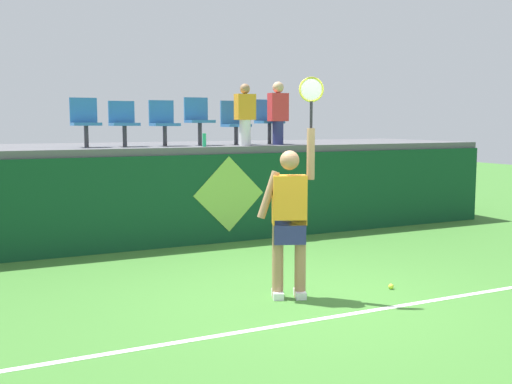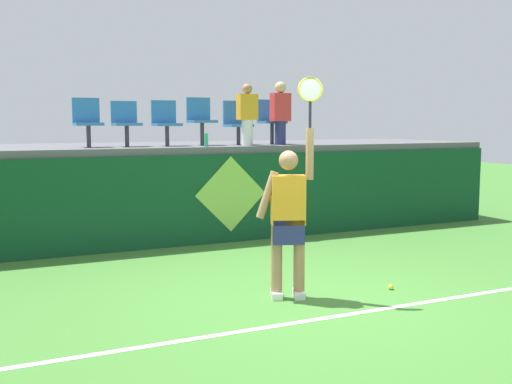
{
  "view_description": "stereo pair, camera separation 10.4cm",
  "coord_description": "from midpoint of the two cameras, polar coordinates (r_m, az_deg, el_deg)",
  "views": [
    {
      "loc": [
        -3.51,
        -5.8,
        2.02
      ],
      "look_at": [
        -0.09,
        1.26,
        1.12
      ],
      "focal_mm": 42.81,
      "sensor_mm": 36.0,
      "label": 1
    },
    {
      "loc": [
        -3.42,
        -5.85,
        2.02
      ],
      "look_at": [
        -0.09,
        1.26,
        1.12
      ],
      "focal_mm": 42.81,
      "sensor_mm": 36.0,
      "label": 2
    }
  ],
  "objects": [
    {
      "name": "stadium_chair_3",
      "position": [
        10.93,
        -4.92,
        6.92
      ],
      "size": [
        0.44,
        0.42,
        0.85
      ],
      "color": "#38383D",
      "rests_on": "spectator_platform"
    },
    {
      "name": "ground_plane",
      "position": [
        7.07,
        5.5,
        -10.05
      ],
      "size": [
        40.0,
        40.0,
        0.0
      ],
      "primitive_type": "plane",
      "color": "#3D752D"
    },
    {
      "name": "court_back_wall",
      "position": [
        10.13,
        -4.88,
        -0.69
      ],
      "size": [
        12.12,
        0.2,
        1.49
      ],
      "primitive_type": "cube",
      "color": "#0F4223",
      "rests_on": "ground_plane"
    },
    {
      "name": "stadium_chair_0",
      "position": [
        10.41,
        -15.2,
        6.53
      ],
      "size": [
        0.44,
        0.42,
        0.81
      ],
      "color": "#38383D",
      "rests_on": "spectator_platform"
    },
    {
      "name": "court_baseline_stripe",
      "position": [
        6.57,
        8.3,
        -11.37
      ],
      "size": [
        10.91,
        0.08,
        0.01
      ],
      "primitive_type": "cube",
      "color": "white",
      "rests_on": "ground_plane"
    },
    {
      "name": "tennis_ball",
      "position": [
        7.66,
        12.86,
        -8.64
      ],
      "size": [
        0.07,
        0.07,
        0.07
      ],
      "primitive_type": "sphere",
      "color": "#D1E533",
      "rests_on": "ground_plane"
    },
    {
      "name": "spectator_1",
      "position": [
        10.77,
        -0.55,
        7.34
      ],
      "size": [
        0.34,
        0.2,
        1.08
      ],
      "color": "white",
      "rests_on": "spectator_platform"
    },
    {
      "name": "stadium_chair_2",
      "position": [
        10.72,
        -8.16,
        6.62
      ],
      "size": [
        0.44,
        0.42,
        0.79
      ],
      "color": "#38383D",
      "rests_on": "spectator_platform"
    },
    {
      "name": "water_bottle",
      "position": [
        10.25,
        -4.39,
        4.86
      ],
      "size": [
        0.06,
        0.06,
        0.22
      ],
      "primitive_type": "cylinder",
      "color": "#26B272",
      "rests_on": "spectator_platform"
    },
    {
      "name": "tennis_player",
      "position": [
        6.96,
        3.5,
        -2.23
      ],
      "size": [
        0.72,
        0.38,
        2.52
      ],
      "color": "white",
      "rests_on": "ground_plane"
    },
    {
      "name": "stadium_chair_5",
      "position": [
        11.48,
        1.61,
        6.86
      ],
      "size": [
        0.44,
        0.42,
        0.83
      ],
      "color": "#38383D",
      "rests_on": "spectator_platform"
    },
    {
      "name": "stadium_chair_4",
      "position": [
        11.19,
        -1.55,
        6.65
      ],
      "size": [
        0.44,
        0.42,
        0.8
      ],
      "color": "#38383D",
      "rests_on": "spectator_platform"
    },
    {
      "name": "stadium_chair_1",
      "position": [
        10.54,
        -11.81,
        6.53
      ],
      "size": [
        0.44,
        0.42,
        0.76
      ],
      "color": "#38383D",
      "rests_on": "spectator_platform"
    },
    {
      "name": "spectator_0",
      "position": [
        11.12,
        2.57,
        7.51
      ],
      "size": [
        0.34,
        0.21,
        1.13
      ],
      "color": "navy",
      "rests_on": "spectator_platform"
    },
    {
      "name": "wall_signage_mount",
      "position": [
        10.33,
        -2.06,
        -4.7
      ],
      "size": [
        1.27,
        0.01,
        1.45
      ],
      "color": "#0F4223",
      "rests_on": "ground_plane"
    },
    {
      "name": "spectator_platform",
      "position": [
        11.44,
        -7.46,
        4.14
      ],
      "size": [
        12.12,
        3.02,
        0.12
      ],
      "primitive_type": "cube",
      "color": "#56565B",
      "rests_on": "court_back_wall"
    }
  ]
}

